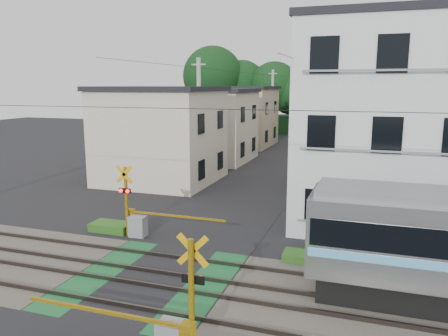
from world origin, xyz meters
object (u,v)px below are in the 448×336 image
(apartment_block, at_px, (414,123))
(crossing_signal_far, at_px, (137,220))
(pedestrian, at_px, (307,141))
(crossing_signal_near, at_px, (175,331))

(apartment_block, bearing_deg, crossing_signal_far, -152.22)
(apartment_block, height_order, pedestrian, apartment_block)
(crossing_signal_far, distance_m, pedestrian, 27.81)
(crossing_signal_near, bearing_deg, crossing_signal_far, 125.29)
(apartment_block, distance_m, pedestrian, 23.41)
(crossing_signal_near, xyz_separation_m, pedestrian, (-1.84, 34.92, 0.19))
(crossing_signal_far, relative_size, pedestrian, 2.62)
(crossing_signal_far, bearing_deg, apartment_block, 27.78)
(crossing_signal_near, height_order, crossing_signal_far, same)
(crossing_signal_far, xyz_separation_m, apartment_block, (11.09, 5.84, 3.94))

